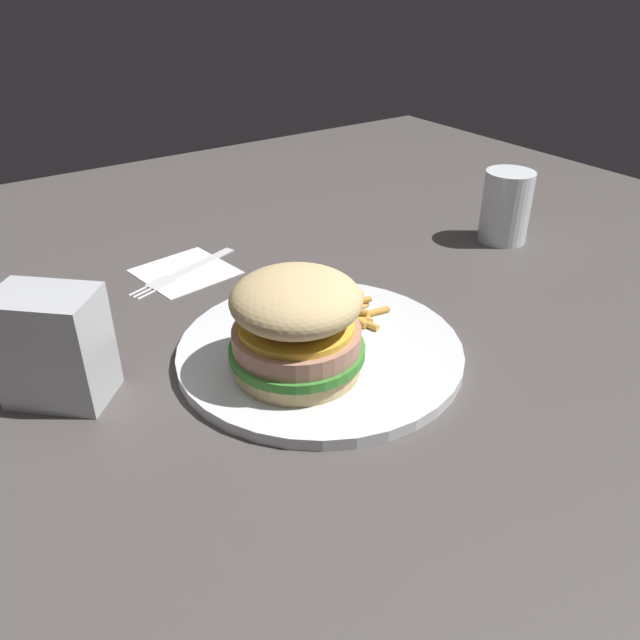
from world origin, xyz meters
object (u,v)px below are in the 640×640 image
Objects in this scene: fork at (184,270)px; napkin_dispenser at (53,347)px; fries_pile at (345,312)px; plate at (320,350)px; sandwich at (296,324)px; drink_glass at (506,209)px; napkin at (185,271)px.

napkin_dispenser is (-0.18, 0.20, 0.05)m from fork.
napkin_dispenser is (0.05, 0.29, 0.04)m from fries_pile.
fries_pile is (0.03, -0.06, 0.01)m from plate.
sandwich reaches higher than napkin_dispenser.
fork is 0.27m from napkin_dispenser.
drink_glass is (0.10, -0.39, 0.04)m from plate.
fries_pile reaches higher than plate.
fork is (-0.00, 0.00, 0.00)m from napkin.
napkin is at bearing -69.87° from fork.
fries_pile is 0.24m from napkin.
napkin_dispenser is at bearing 71.16° from plate.
fries_pile is 0.91× the size of napkin_dispenser.
plate is at bearing -172.82° from napkin.
napkin_dispenser reaches higher than drink_glass.
plate is 1.73× the size of fork.
fries_pile reaches higher than fork.
plate reaches higher than fork.
fork is 0.45m from drink_glass.
plate is 0.26m from fork.
fries_pile is 0.98× the size of drink_glass.
fries_pile is at bearing -158.09° from fork.
drink_glass is (-0.16, -0.42, 0.04)m from fork.
plate is 2.65× the size of napkin.
plate reaches higher than napkin.
napkin_dispenser is (0.10, 0.19, -0.01)m from sandwich.
sandwich is 1.32× the size of fries_pile.
fries_pile is at bearing 33.82° from napkin_dispenser.
napkin_dispenser reaches higher than fork.
fork is at bearing 7.52° from plate.
plate is at bearing -63.39° from sandwich.
plate is 2.91× the size of drink_glass.
drink_glass reaches higher than fries_pile.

